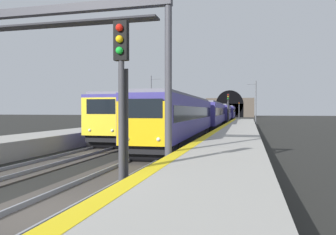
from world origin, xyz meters
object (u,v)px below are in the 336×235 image
object	(u,v)px
train_adjacent_platform	(185,113)
overhead_signal_gantry	(69,46)
train_main_approaching	(217,113)
catenary_mast_near	(256,102)
railway_signal_mid	(228,107)
railway_signal_far	(239,109)
railway_signal_near	(122,96)
catenary_mast_far	(151,100)

from	to	relation	value
train_adjacent_platform	overhead_signal_gantry	xyz separation A→B (m)	(-37.01, -2.24, 3.14)
train_main_approaching	overhead_signal_gantry	size ratio (longest dim) A/B	8.89
overhead_signal_gantry	catenary_mast_near	xyz separation A→B (m)	(49.13, -8.46, -1.33)
railway_signal_mid	railway_signal_far	bearing A→B (deg)	-180.00
railway_signal_mid	overhead_signal_gantry	distance (m)	40.64
railway_signal_near	catenary_mast_far	bearing A→B (deg)	-164.05
railway_signal_near	overhead_signal_gantry	xyz separation A→B (m)	(4.25, 4.09, 2.34)
train_adjacent_platform	railway_signal_far	bearing A→B (deg)	172.35
train_main_approaching	catenary_mast_far	distance (m)	11.13
train_main_approaching	railway_signal_mid	distance (m)	2.61
train_main_approaching	railway_signal_near	bearing A→B (deg)	1.05
railway_signal_near	train_adjacent_platform	bearing A→B (deg)	-171.28
overhead_signal_gantry	catenary_mast_far	size ratio (longest dim) A/B	1.06
railway_signal_near	catenary_mast_far	size ratio (longest dim) A/B	0.60
railway_signal_mid	catenary_mast_near	size ratio (longest dim) A/B	0.67
railway_signal_far	catenary_mast_far	world-z (taller)	catenary_mast_far
railway_signal_mid	train_adjacent_platform	bearing A→B (deg)	-62.01
railway_signal_near	catenary_mast_near	bearing A→B (deg)	175.32
catenary_mast_near	catenary_mast_far	distance (m)	19.38
train_adjacent_platform	railway_signal_near	bearing A→B (deg)	7.27
overhead_signal_gantry	catenary_mast_near	size ratio (longest dim) A/B	1.12
train_adjacent_platform	overhead_signal_gantry	bearing A→B (deg)	2.00
railway_signal_far	catenary_mast_near	bearing A→B (deg)	5.42
train_main_approaching	train_adjacent_platform	world-z (taller)	train_adjacent_platform
railway_signal_near	catenary_mast_far	xyz separation A→B (m)	(43.94, 12.56, 1.22)
railway_signal_mid	overhead_signal_gantry	world-z (taller)	overhead_signal_gantry
train_main_approaching	railway_signal_far	bearing A→B (deg)	176.76
train_main_approaching	catenary_mast_near	world-z (taller)	catenary_mast_near
train_adjacent_platform	overhead_signal_gantry	distance (m)	37.21
overhead_signal_gantry	railway_signal_far	bearing A→B (deg)	-2.46
railway_signal_far	catenary_mast_near	distance (m)	46.35
railway_signal_near	railway_signal_mid	size ratio (longest dim) A/B	0.95
overhead_signal_gantry	catenary_mast_far	bearing A→B (deg)	12.04
train_main_approaching	railway_signal_near	world-z (taller)	railway_signal_near
railway_signal_mid	catenary_mast_far	size ratio (longest dim) A/B	0.63
overhead_signal_gantry	catenary_mast_far	world-z (taller)	catenary_mast_far
railway_signal_mid	catenary_mast_near	xyz separation A→B (m)	(8.76, -4.37, 0.87)
catenary_mast_far	train_adjacent_platform	bearing A→B (deg)	-113.37
railway_signal_near	railway_signal_far	world-z (taller)	railway_signal_far
railway_signal_far	catenary_mast_far	bearing A→B (deg)	-12.73
train_main_approaching	catenary_mast_near	distance (m)	9.77
railway_signal_near	railway_signal_mid	distance (m)	44.62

